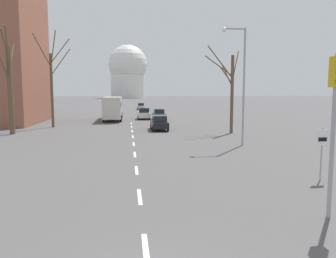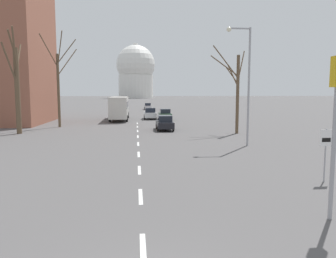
{
  "view_description": "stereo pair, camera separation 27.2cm",
  "coord_description": "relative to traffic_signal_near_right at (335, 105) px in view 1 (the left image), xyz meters",
  "views": [
    {
      "loc": [
        -0.42,
        -5.52,
        4.12
      ],
      "look_at": [
        0.95,
        5.59,
        2.88
      ],
      "focal_mm": 35.0,
      "sensor_mm": 36.0,
      "label": 1
    },
    {
      "loc": [
        -0.15,
        -5.55,
        4.12
      ],
      "look_at": [
        0.95,
        5.59,
        2.88
      ],
      "focal_mm": 35.0,
      "sensor_mm": 36.0,
      "label": 2
    }
  ],
  "objects": [
    {
      "name": "lane_stripe_0",
      "position": [
        -6.15,
        -1.55,
        -3.72
      ],
      "size": [
        0.16,
        2.0,
        0.01
      ],
      "primitive_type": "cube",
      "color": "silver",
      "rests_on": "ground_plane"
    },
    {
      "name": "lane_stripe_1",
      "position": [
        -6.15,
        2.95,
        -3.72
      ],
      "size": [
        0.16,
        2.0,
        0.01
      ],
      "primitive_type": "cube",
      "color": "silver",
      "rests_on": "ground_plane"
    },
    {
      "name": "lane_stripe_2",
      "position": [
        -6.15,
        7.45,
        -3.72
      ],
      "size": [
        0.16,
        2.0,
        0.01
      ],
      "primitive_type": "cube",
      "color": "silver",
      "rests_on": "ground_plane"
    },
    {
      "name": "lane_stripe_3",
      "position": [
        -6.15,
        11.95,
        -3.72
      ],
      "size": [
        0.16,
        2.0,
        0.01
      ],
      "primitive_type": "cube",
      "color": "silver",
      "rests_on": "ground_plane"
    },
    {
      "name": "lane_stripe_4",
      "position": [
        -6.15,
        16.45,
        -3.72
      ],
      "size": [
        0.16,
        2.0,
        0.01
      ],
      "primitive_type": "cube",
      "color": "silver",
      "rests_on": "ground_plane"
    },
    {
      "name": "lane_stripe_5",
      "position": [
        -6.15,
        20.95,
        -3.72
      ],
      "size": [
        0.16,
        2.0,
        0.01
      ],
      "primitive_type": "cube",
      "color": "silver",
      "rests_on": "ground_plane"
    },
    {
      "name": "lane_stripe_6",
      "position": [
        -6.15,
        25.45,
        -3.72
      ],
      "size": [
        0.16,
        2.0,
        0.01
      ],
      "primitive_type": "cube",
      "color": "silver",
      "rests_on": "ground_plane"
    },
    {
      "name": "lane_stripe_7",
      "position": [
        -6.15,
        29.95,
        -3.72
      ],
      "size": [
        0.16,
        2.0,
        0.01
      ],
      "primitive_type": "cube",
      "color": "silver",
      "rests_on": "ground_plane"
    },
    {
      "name": "lane_stripe_8",
      "position": [
        -6.15,
        34.45,
        -3.72
      ],
      "size": [
        0.16,
        2.0,
        0.01
      ],
      "primitive_type": "cube",
      "color": "silver",
      "rests_on": "ground_plane"
    },
    {
      "name": "traffic_signal_near_right",
      "position": [
        0.0,
        0.0,
        0.0
      ],
      "size": [
        0.36,
        0.34,
        5.35
      ],
      "color": "#9E9EA3",
      "rests_on": "ground_plane"
    },
    {
      "name": "speed_limit_sign",
      "position": [
        2.39,
        4.33,
        -2.04
      ],
      "size": [
        0.6,
        0.08,
        2.49
      ],
      "color": "#9E9EA3",
      "rests_on": "ground_plane"
    },
    {
      "name": "street_lamp_right",
      "position": [
        2.02,
        14.75,
        1.71
      ],
      "size": [
        1.9,
        0.36,
        9.0
      ],
      "color": "#9E9EA3",
      "rests_on": "ground_plane"
    },
    {
      "name": "sedan_near_left",
      "position": [
        -1.93,
        39.61,
        -2.86
      ],
      "size": [
        1.8,
        4.18,
        1.69
      ],
      "color": "#2D4C33",
      "rests_on": "ground_plane"
    },
    {
      "name": "sedan_near_right",
      "position": [
        -3.15,
        26.03,
        -2.91
      ],
      "size": [
        1.81,
        4.24,
        1.64
      ],
      "color": "black",
      "rests_on": "ground_plane"
    },
    {
      "name": "sedan_mid_centre",
      "position": [
        -3.39,
        71.35,
        -2.93
      ],
      "size": [
        1.71,
        4.48,
        1.58
      ],
      "color": "#B7B7BC",
      "rests_on": "ground_plane"
    },
    {
      "name": "sedan_far_left",
      "position": [
        -4.11,
        41.34,
        -2.85
      ],
      "size": [
        1.89,
        4.35,
        1.78
      ],
      "color": "silver",
      "rests_on": "ground_plane"
    },
    {
      "name": "city_bus",
      "position": [
        -8.8,
        40.16,
        -1.67
      ],
      "size": [
        2.66,
        10.8,
        3.48
      ],
      "color": "beige",
      "rests_on": "ground_plane"
    },
    {
      "name": "bare_tree_left_near",
      "position": [
        -18.06,
        24.27,
        1.19
      ],
      "size": [
        1.38,
        5.21,
        10.23
      ],
      "color": "brown",
      "rests_on": "ground_plane"
    },
    {
      "name": "bare_tree_right_near",
      "position": [
        3.77,
        22.52,
        0.76
      ],
      "size": [
        3.87,
        2.24,
        8.73
      ],
      "color": "brown",
      "rests_on": "ground_plane"
    },
    {
      "name": "bare_tree_left_far",
      "position": [
        -15.39,
        30.55,
        1.45
      ],
      "size": [
        3.4,
        4.78,
        11.02
      ],
      "color": "brown",
      "rests_on": "ground_plane"
    },
    {
      "name": "capitol_dome",
      "position": [
        -6.15,
        234.11,
        15.61
      ],
      "size": [
        28.09,
        28.09,
        39.68
      ],
      "color": "silver",
      "rests_on": "ground_plane"
    }
  ]
}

